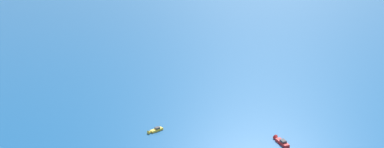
# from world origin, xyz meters

# --- Properties ---
(motorboat_far_stbd) EXTENTS (7.54, 1.97, 2.19)m
(motorboat_far_stbd) POSITION_xyz_m (-16.90, 38.54, 0.59)
(motorboat_far_stbd) COLOR #B21E1E
(motorboat_far_stbd) RESTS_ON ground_plane
(motorboat_trailing) EXTENTS (3.49, 6.21, 1.75)m
(motorboat_trailing) POSITION_xyz_m (-40.40, 0.92, 0.47)
(motorboat_trailing) COLOR gold
(motorboat_trailing) RESTS_ON ground_plane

